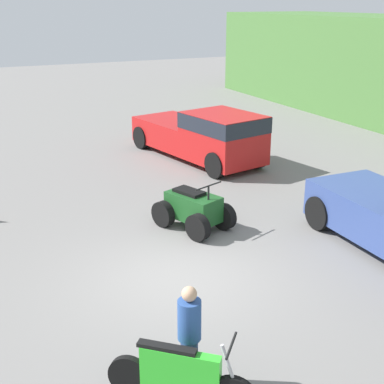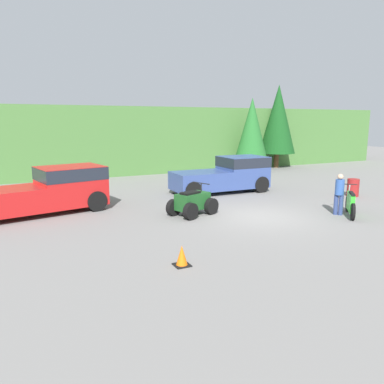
% 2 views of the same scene
% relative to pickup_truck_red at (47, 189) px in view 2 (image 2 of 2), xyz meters
% --- Properties ---
extents(ground_plane, '(80.00, 80.00, 0.00)m').
position_rel_pickup_truck_red_xyz_m(ground_plane, '(7.48, -4.30, -0.99)').
color(ground_plane, slate).
extents(hillside_backdrop, '(44.00, 6.00, 4.72)m').
position_rel_pickup_truck_red_xyz_m(hillside_backdrop, '(7.48, 11.70, 1.37)').
color(hillside_backdrop, '#477538').
rests_on(hillside_backdrop, ground_plane).
extents(tree_left, '(2.39, 2.39, 5.44)m').
position_rel_pickup_truck_red_xyz_m(tree_left, '(15.19, 7.38, 2.21)').
color(tree_left, brown).
rests_on(tree_left, ground_plane).
extents(tree_mid_left, '(2.88, 2.88, 6.55)m').
position_rel_pickup_truck_red_xyz_m(tree_mid_left, '(18.24, 8.16, 2.87)').
color(tree_mid_left, brown).
rests_on(tree_mid_left, ground_plane).
extents(pickup_truck_red, '(5.96, 3.11, 1.86)m').
position_rel_pickup_truck_red_xyz_m(pickup_truck_red, '(0.00, 0.00, 0.00)').
color(pickup_truck_red, red).
rests_on(pickup_truck_red, ground_plane).
extents(pickup_truck_second, '(5.16, 2.16, 1.86)m').
position_rel_pickup_truck_red_xyz_m(pickup_truck_second, '(9.12, 0.77, -0.00)').
color(pickup_truck_second, '#334784').
rests_on(pickup_truck_second, ground_plane).
extents(dirt_bike, '(1.52, 1.70, 1.18)m').
position_rel_pickup_truck_red_xyz_m(dirt_bike, '(10.85, -5.77, -0.50)').
color(dirt_bike, black).
rests_on(dirt_bike, ground_plane).
extents(quad_atv, '(2.17, 1.75, 1.26)m').
position_rel_pickup_truck_red_xyz_m(quad_atv, '(5.21, -2.91, -0.49)').
color(quad_atv, black).
rests_on(quad_atv, ground_plane).
extents(rider_person, '(0.48, 0.48, 1.67)m').
position_rel_pickup_truck_red_xyz_m(rider_person, '(10.51, -5.48, -0.08)').
color(rider_person, navy).
rests_on(rider_person, ground_plane).
extents(traffic_cone, '(0.42, 0.42, 0.55)m').
position_rel_pickup_truck_red_xyz_m(traffic_cone, '(2.58, -7.63, -0.73)').
color(traffic_cone, black).
rests_on(traffic_cone, ground_plane).
extents(steel_barrel, '(0.58, 0.58, 0.88)m').
position_rel_pickup_truck_red_xyz_m(steel_barrel, '(14.16, -3.03, -0.55)').
color(steel_barrel, maroon).
rests_on(steel_barrel, ground_plane).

